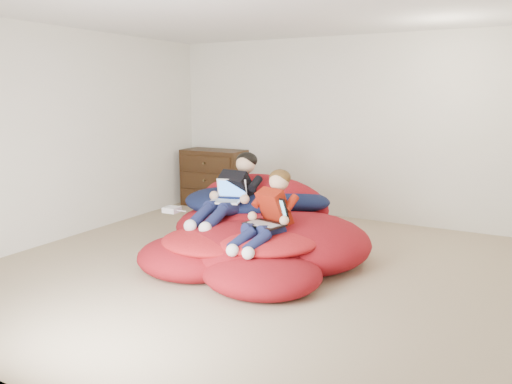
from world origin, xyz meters
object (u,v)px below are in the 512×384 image
Objects in this scene: older_boy at (233,190)px; laptop_white at (228,196)px; dresser at (214,178)px; younger_boy at (269,210)px; laptop_black at (268,217)px; beanbag_pile at (255,233)px.

laptop_white is (-0.00, -0.10, -0.05)m from older_boy.
dresser reaches higher than laptop_white.
dresser is at bearing 133.43° from younger_boy.
older_boy reaches higher than dresser.
dresser is 0.84× the size of older_boy.
dresser is 2.26× the size of laptop_black.
laptop_black is (0.00, -0.02, -0.06)m from younger_boy.
dresser is 0.42× the size of beanbag_pile.
older_boy is at bearing 90.00° from laptop_white.
older_boy is 0.84m from younger_boy.
beanbag_pile is 5.39× the size of laptop_black.
older_boy reaches higher than beanbag_pile.
older_boy reaches higher than younger_boy.
beanbag_pile reaches higher than laptop_black.
younger_boy is at bearing -46.57° from dresser.
dresser is at bearing 133.12° from laptop_black.
laptop_white is at bearing 152.28° from younger_boy.
younger_boy reaches higher than beanbag_pile.
older_boy is (-0.34, 0.10, 0.43)m from beanbag_pile.
beanbag_pile is 2.49× the size of younger_boy.
older_boy is 1.25× the size of younger_boy.
older_boy is at bearing 146.37° from younger_boy.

